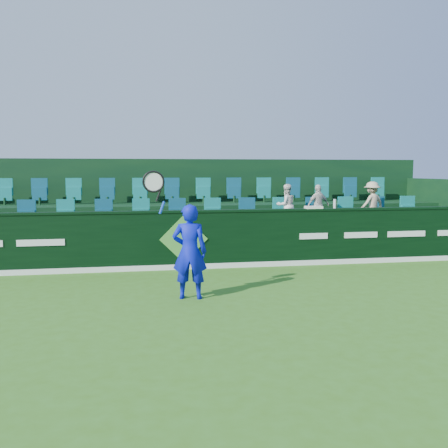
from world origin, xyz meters
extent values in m
plane|color=#396F1A|center=(0.00, 0.00, 0.00)|extent=(60.00, 60.00, 0.00)
cube|color=black|center=(0.00, 4.00, 0.65)|extent=(16.00, 0.20, 1.30)
cube|color=black|center=(0.00, 4.00, 1.32)|extent=(16.00, 0.24, 0.05)
cube|color=white|center=(0.00, 3.89, 0.06)|extent=(16.00, 0.02, 0.12)
cube|color=#4D9D39|center=(0.00, 3.88, 0.70)|extent=(1.10, 0.02, 1.10)
cube|color=white|center=(-3.10, 3.89, 0.70)|extent=(1.00, 0.01, 0.14)
cube|color=white|center=(3.10, 3.89, 0.70)|extent=(0.70, 0.01, 0.14)
cube|color=white|center=(4.30, 3.89, 0.70)|extent=(0.85, 0.01, 0.14)
cube|color=white|center=(5.50, 3.89, 0.70)|extent=(1.00, 0.01, 0.14)
cube|color=black|center=(0.00, 5.10, 0.40)|extent=(16.00, 2.00, 0.80)
cube|color=black|center=(0.00, 7.00, 0.65)|extent=(16.00, 1.80, 1.30)
cube|color=black|center=(0.00, 8.00, 1.30)|extent=(16.00, 0.20, 2.60)
cube|color=black|center=(7.90, 6.00, 1.00)|extent=(0.20, 4.00, 2.00)
cube|color=#147B76|center=(0.00, 5.50, 1.10)|extent=(13.50, 0.50, 0.60)
cube|color=#147B76|center=(0.00, 7.30, 1.60)|extent=(13.50, 0.50, 0.60)
imported|color=#0B15C0|center=(-0.14, 1.30, 0.84)|extent=(0.68, 0.51, 1.67)
cylinder|color=#143FBF|center=(-0.62, 1.20, 1.63)|extent=(0.12, 0.04, 0.22)
cylinder|color=black|center=(-0.68, 1.20, 1.83)|extent=(0.10, 0.03, 0.20)
torus|color=black|center=(-0.76, 1.20, 2.07)|extent=(0.48, 0.04, 0.48)
cylinder|color=silver|center=(-0.76, 1.20, 2.07)|extent=(0.40, 0.01, 0.40)
imported|color=white|center=(2.79, 5.12, 1.35)|extent=(0.61, 0.52, 1.10)
imported|color=silver|center=(3.67, 5.12, 1.34)|extent=(0.68, 0.40, 1.09)
imported|color=#C8B58D|center=(5.18, 5.12, 1.38)|extent=(0.84, 0.64, 1.16)
cube|color=silver|center=(3.12, 4.00, 1.38)|extent=(0.39, 0.25, 0.06)
cylinder|color=silver|center=(3.66, 4.00, 1.46)|extent=(0.07, 0.07, 0.22)
camera|label=1|loc=(-1.06, -7.31, 2.26)|focal=40.00mm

